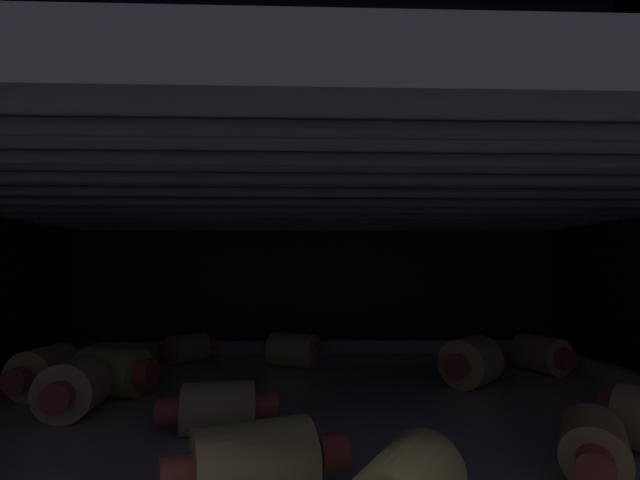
{
  "coord_description": "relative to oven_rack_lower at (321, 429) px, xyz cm",
  "views": [
    {
      "loc": [
        -0.96,
        -27.03,
        18.25
      ],
      "look_at": [
        0.0,
        1.95,
        20.11
      ],
      "focal_mm": 24.82,
      "sensor_mm": 36.0,
      "label": 1
    }
  ],
  "objects": [
    {
      "name": "pig_in_blanket_lower_6",
      "position": [
        10.59,
        3.86,
        3.1
      ],
      "size": [
        4.65,
        4.66,
        3.36
      ],
      "rotation": [
        0.0,
        0.0,
        2.32
      ],
      "color": "#DEBC76",
      "rests_on": "baking_tray_lower"
    },
    {
      "name": "pig_in_blanket_upper_1",
      "position": [
        -7.85,
        12.19,
        16.34
      ],
      "size": [
        5.3,
        4.56,
        3.27
      ],
      "rotation": [
        0.0,
        0.0,
        5.35
      ],
      "color": "#D6C073",
      "rests_on": "baking_tray_upper"
    },
    {
      "name": "pig_in_blanket_lower_3",
      "position": [
        -13.78,
        -1.76,
        3.0
      ],
      "size": [
        3.34,
        4.35,
        3.17
      ],
      "rotation": [
        0.0,
        0.0,
        3.2
      ],
      "color": "#E5BE81",
      "rests_on": "baking_tray_lower"
    },
    {
      "name": "pig_in_blanket_lower_11",
      "position": [
        -5.28,
        -4.39,
        2.68
      ],
      "size": [
        5.99,
        3.04,
        2.52
      ],
      "rotation": [
        0.0,
        0.0,
        4.87
      ],
      "color": "#D4B77E",
      "rests_on": "baking_tray_lower"
    },
    {
      "name": "pig_in_blanket_upper_7",
      "position": [
        -11.43,
        1.84,
        16.31
      ],
      "size": [
        4.72,
        4.35,
        3.22
      ],
      "rotation": [
        0.0,
        0.0,
        0.92
      ],
      "color": "#EAB585",
      "rests_on": "baking_tray_upper"
    },
    {
      "name": "oven_wall_back",
      "position": [
        0.0,
        20.75,
        10.61
      ],
      "size": [
        53.42,
        1.2,
        38.52
      ],
      "primitive_type": "cube",
      "color": "black",
      "rests_on": "ground_plane"
    },
    {
      "name": "pig_in_blanket_lower_5",
      "position": [
        17.77,
        7.91,
        2.83
      ],
      "size": [
        3.85,
        5.25,
        2.83
      ],
      "rotation": [
        0.0,
        0.0,
        0.34
      ],
      "color": "#E9B677",
      "rests_on": "baking_tray_lower"
    },
    {
      "name": "baking_tray_lower",
      "position": [
        0.0,
        -0.0,
        1.0
      ],
      "size": [
        42.75,
        33.48,
        2.23
      ],
      "color": "silver",
      "rests_on": "oven_rack_lower"
    },
    {
      "name": "pig_in_blanket_lower_8",
      "position": [
        10.44,
        -9.49,
        2.63
      ],
      "size": [
        3.86,
        5.08,
        2.42
      ],
      "rotation": [
        0.0,
        0.0,
        2.58
      ],
      "color": "#E1B26E",
      "rests_on": "baking_tray_lower"
    },
    {
      "name": "pig_in_blanket_upper_5",
      "position": [
        0.23,
        -7.59,
        16.27
      ],
      "size": [
        4.59,
        4.6,
        3.13
      ],
      "rotation": [
        0.0,
        0.0,
        5.54
      ],
      "color": "#E2B078",
      "rests_on": "baking_tray_upper"
    },
    {
      "name": "pig_in_blanket_upper_2",
      "position": [
        5.42,
        12.59,
        16.04
      ],
      "size": [
        3.04,
        4.96,
        2.68
      ],
      "rotation": [
        0.0,
        0.0,
        0.13
      ],
      "color": "#E1B46E",
      "rests_on": "baking_tray_upper"
    },
    {
      "name": "pig_in_blanket_lower_9",
      "position": [
        -2.77,
        -11.09,
        2.82
      ],
      "size": [
        6.26,
        4.04,
        2.8
      ],
      "rotation": [
        0.0,
        0.0,
        1.92
      ],
      "color": "#D9C177",
      "rests_on": "baking_tray_lower"
    },
    {
      "name": "pig_in_blanket_lower_10",
      "position": [
        -17.72,
        2.42,
        2.98
      ],
      "size": [
        3.47,
        4.78,
        3.13
      ],
      "rotation": [
        0.0,
        0.0,
        3.03
      ],
      "color": "#EBC77C",
      "rests_on": "baking_tray_lower"
    },
    {
      "name": "pig_in_blanket_upper_8",
      "position": [
        -14.83,
        10.44,
        16.13
      ],
      "size": [
        3.75,
        5.5,
        2.85
      ],
      "rotation": [
        0.0,
        0.0,
        5.92
      ],
      "color": "#E6C184",
      "rests_on": "baking_tray_upper"
    },
    {
      "name": "pig_in_blanket_upper_0",
      "position": [
        3.72,
        3.04,
        15.93
      ],
      "size": [
        6.06,
        4.49,
        2.46
      ],
      "rotation": [
        0.0,
        0.0,
        4.16
      ],
      "color": "#DBB67C",
      "rests_on": "baking_tray_upper"
    },
    {
      "name": "baking_tray_upper",
      "position": [
        0.0,
        -0.0,
        14.44
      ],
      "size": [
        42.75,
        33.48,
        1.97
      ],
      "color": "silver",
      "rests_on": "oven_rack_upper"
    },
    {
      "name": "pig_in_blanket_lower_1",
      "position": [
        -1.89,
        10.43,
        2.8
      ],
      "size": [
        5.32,
        4.12,
        2.77
      ],
      "rotation": [
        0.0,
        0.0,
        4.29
      ],
      "color": "#E0C572",
      "rests_on": "baking_tray_lower"
    },
    {
      "name": "pig_in_blanket_lower_0",
      "position": [
        -11.32,
        12.82,
        2.62
      ],
      "size": [
        4.56,
        4.54,
        2.4
      ],
      "rotation": [
        0.0,
        0.0,
        5.49
      ],
      "color": "#D5BB78",
      "rests_on": "baking_tray_lower"
    },
    {
      "name": "pig_in_blanket_lower_4",
      "position": [
        -13.37,
        2.31,
        2.95
      ],
      "size": [
        6.01,
        3.88,
        3.07
      ],
      "rotation": [
        0.0,
        0.0,
        1.34
      ],
      "color": "#D7C96E",
      "rests_on": "baking_tray_lower"
    },
    {
      "name": "pig_in_blanket_upper_3",
      "position": [
        8.73,
        -2.51,
        16.3
      ],
      "size": [
        5.34,
        4.13,
        3.19
      ],
      "rotation": [
        0.0,
        0.0,
        4.36
      ],
      "color": "#E3C276",
      "rests_on": "baking_tray_upper"
    },
    {
      "name": "oven_rack_lower",
      "position": [
        0.0,
        0.0,
        0.0
      ],
      "size": [
        48.78,
        39.5,
        0.78
      ],
      "color": "slate"
    },
    {
      "name": "pig_in_blanket_upper_6",
      "position": [
        12.58,
        9.05,
        16.19
      ],
      "size": [
        6.09,
        4.31,
        2.98
      ],
      "rotation": [
        0.0,
        0.0,
        1.98
      ],
      "color": "#D9C17D",
      "rests_on": "baking_tray_upper"
    },
    {
      "name": "pig_in_blanket_upper_4",
      "position": [
        18.21,
        0.35,
        15.94
      ],
      "size": [
        4.8,
        3.51,
        2.48
      ],
      "rotation": [
        0.0,
        0.0,
        2.03
      ],
      "color": "#DCBC7B",
      "rests_on": "baking_tray_upper"
    },
    {
      "name": "oven_rack_upper",
      "position": [
        0.0,
        -0.0,
        13.66
      ],
      "size": [
        48.55,
        39.5,
        0.55
      ],
      "color": "slate"
    }
  ]
}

